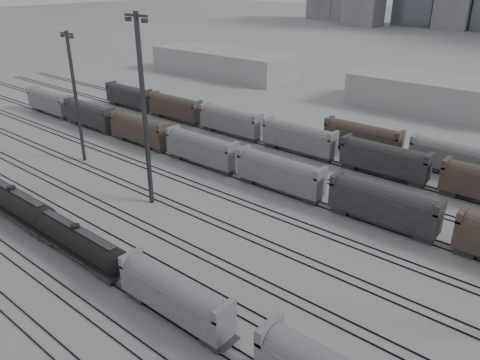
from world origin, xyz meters
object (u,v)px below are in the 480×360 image
Objects in this scene: tank_car_a at (14,201)px; light_mast_c at (144,109)px; hopper_car_a at (174,294)px; tank_car_b at (78,240)px.

light_mast_c reaches higher than tank_car_a.
tank_car_b is at bearing 180.00° from hopper_car_a.
tank_car_b is 0.66× the size of light_mast_c.
tank_car_a is 15.50m from tank_car_b.
hopper_car_a is 0.50× the size of light_mast_c.
tank_car_a is 0.71× the size of light_mast_c.
tank_car_b is 20.11m from light_mast_c.
light_mast_c is (10.49, 15.45, 11.66)m from tank_car_a.
hopper_car_a is (32.35, 0.00, 0.26)m from tank_car_a.
hopper_car_a is (16.85, 0.00, 0.46)m from tank_car_b.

